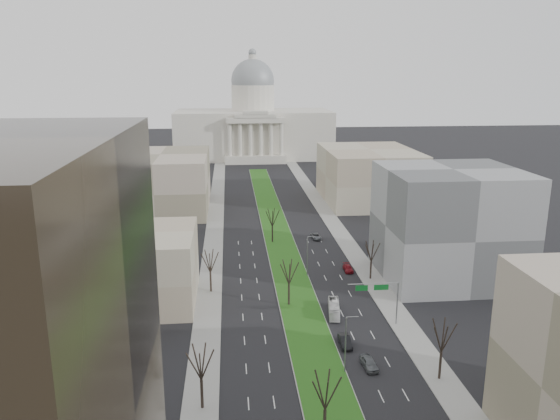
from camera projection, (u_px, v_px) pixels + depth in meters
ground at (280, 242)px, 144.30m from camera, size 600.00×600.00×0.00m
median at (280, 243)px, 143.30m from camera, size 8.00×222.03×0.20m
sidewalk_left at (211, 279)px, 118.59m from camera, size 5.00×330.00×0.15m
sidewalk_right at (368, 274)px, 121.75m from camera, size 5.00×330.00×0.15m
capitol at (253, 126)px, 284.56m from camera, size 80.00×46.00×55.00m
building_beige_left at (128, 267)px, 105.83m from camera, size 26.00×22.00×14.00m
building_grey_right at (449, 224)px, 117.39m from camera, size 28.00×26.00×24.00m
building_far_left at (162, 182)px, 177.50m from camera, size 30.00×40.00×18.00m
building_far_right at (368, 175)px, 188.64m from camera, size 30.00×40.00×18.00m
tree_left_mid at (201, 362)px, 71.56m from camera, size 5.40×5.40×9.72m
tree_left_far at (210, 260)px, 110.19m from camera, size 5.28×5.28×9.50m
tree_right_mid at (443, 335)px, 78.49m from camera, size 5.52×5.52×9.94m
tree_right_far at (372, 251)px, 117.23m from camera, size 5.04×5.04×9.07m
tree_median_a at (325, 390)px, 65.22m from camera, size 5.40×5.40×9.72m
tree_median_b at (289, 271)px, 103.80m from camera, size 5.40×5.40×9.72m
tree_median_c at (272, 217)px, 142.39m from camera, size 5.40×5.40×9.72m
streetlamp_median_b at (346, 344)px, 80.75m from camera, size 1.90×0.20×9.16m
streetlamp_median_c at (308, 255)px, 119.33m from camera, size 1.90×0.20×9.16m
mast_arm_signs at (383, 293)px, 95.80m from camera, size 9.12×0.24×8.09m
car_grey_near at (369, 363)px, 83.12m from camera, size 2.24×4.81×1.59m
car_black at (345, 341)px, 89.85m from camera, size 1.80×4.93×1.61m
car_red at (348, 268)px, 123.38m from camera, size 2.03×4.73×1.36m
car_grey_far at (316, 236)px, 147.01m from camera, size 2.78×5.21×1.39m
box_van at (334, 309)px, 101.40m from camera, size 3.09×8.29×2.26m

